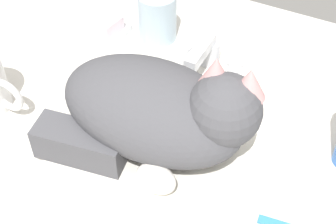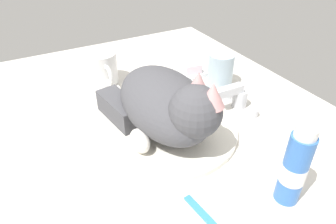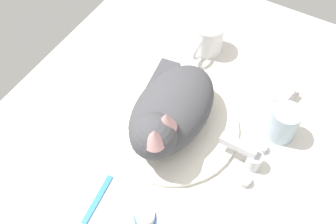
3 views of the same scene
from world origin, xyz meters
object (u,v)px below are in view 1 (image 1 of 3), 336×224
object	(u,v)px
rinse_cup	(157,17)
cat	(162,111)
soap_bar	(101,22)
faucet	(207,53)

from	to	relation	value
rinse_cup	cat	bearing A→B (deg)	-61.30
rinse_cup	soap_bar	size ratio (longest dim) A/B	1.29
faucet	soap_bar	xyz separation A→B (cm)	(-20.61, -0.12, -0.27)
rinse_cup	faucet	bearing A→B (deg)	-17.06
faucet	cat	world-z (taller)	cat
faucet	soap_bar	size ratio (longest dim) A/B	1.80
faucet	soap_bar	bearing A→B (deg)	-179.66
soap_bar	faucet	bearing A→B (deg)	0.34
cat	rinse_cup	bearing A→B (deg)	118.70
soap_bar	cat	bearing A→B (deg)	-41.30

